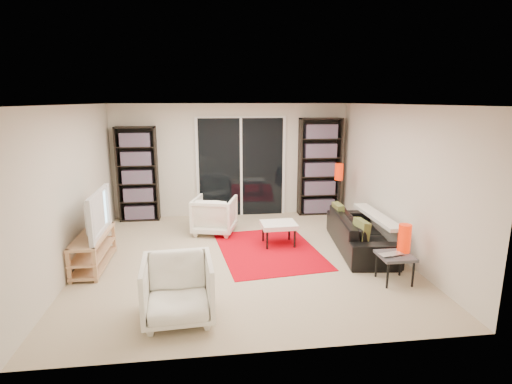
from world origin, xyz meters
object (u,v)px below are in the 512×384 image
Objects in this scene: tv_stand at (93,250)px; floor_lamp at (339,179)px; sofa at (361,232)px; armchair_back at (215,215)px; ottoman at (279,226)px; armchair_front at (178,289)px; side_table at (395,258)px; bookshelf_right at (319,167)px; bookshelf_left at (138,174)px.

floor_lamp is (4.38, 1.71, 0.65)m from tv_stand.
armchair_back reaches higher than sofa.
sofa is 3.24× the size of ottoman.
side_table is at bearing 8.06° from armchair_front.
bookshelf_right reaches higher than armchair_back.
armchair_front is at bearing -51.03° from tv_stand.
armchair_back is 1.35m from ottoman.
armchair_front is at bearing -125.10° from ottoman.
armchair_back is at bearing 143.66° from ottoman.
tv_stand is (-4.17, -2.40, -0.79)m from bookshelf_right.
bookshelf_left is at bearing -18.83° from armchair_back.
bookshelf_left reaches higher than armchair_front.
armchair_back reaches higher than tv_stand.
bookshelf_right is 2.34m from sofa.
floor_lamp is (4.06, -0.69, -0.06)m from bookshelf_left.
tv_stand is 0.63× the size of sofa.
bookshelf_right is 3.43× the size of ottoman.
bookshelf_right is at bearing 106.63° from floor_lamp.
bookshelf_right is 1.67× the size of tv_stand.
ottoman is 1.36× the size of side_table.
bookshelf_left is 4.58m from sofa.
bookshelf_left is at bearing 82.38° from tv_stand.
armchair_back is at bearing 36.09° from tv_stand.
armchair_front is at bearing -168.16° from side_table.
sofa is 1.39m from ottoman.
floor_lamp reaches higher than armchair_back.
bookshelf_right reaches higher than floor_lamp.
ottoman is at bearing 81.39° from sofa.
bookshelf_right is at bearing 91.55° from side_table.
tv_stand is 2.30m from armchair_back.
tv_stand is at bearing -169.31° from ottoman.
bookshelf_right is at bearing 29.91° from tv_stand.
tv_stand is 2.99m from ottoman.
tv_stand is at bearing 165.80° from side_table.
bookshelf_left is 1.96m from armchair_back.
ottoman is at bearing 51.12° from armchair_front.
bookshelf_left is 0.98× the size of sofa.
side_table is at bearing -88.45° from bookshelf_right.
armchair_back is (-2.42, 1.16, 0.06)m from sofa.
armchair_back is 2.61m from floor_lamp.
bookshelf_right is 3.55m from side_table.
bookshelf_right is 2.33m from ottoman.
floor_lamp reaches higher than armchair_front.
sofa is at bearing -87.22° from bookshelf_right.
bookshelf_right is 1.72× the size of floor_lamp.
bookshelf_right is at bearing 9.32° from sofa.
bookshelf_right reaches higher than bookshelf_left.
side_table is at bearing -174.05° from sofa.
bookshelf_left reaches higher than ottoman.
sofa is 1.63× the size of floor_lamp.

